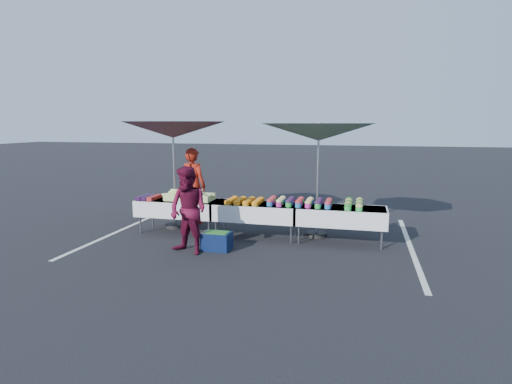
% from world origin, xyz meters
% --- Properties ---
extents(ground, '(80.00, 80.00, 0.00)m').
position_xyz_m(ground, '(0.00, 0.00, 0.00)').
color(ground, black).
extents(stripe_left, '(0.10, 5.00, 0.00)m').
position_xyz_m(stripe_left, '(-3.20, 0.00, 0.00)').
color(stripe_left, silver).
rests_on(stripe_left, ground).
extents(stripe_right, '(0.10, 5.00, 0.00)m').
position_xyz_m(stripe_right, '(3.20, 0.00, 0.00)').
color(stripe_right, silver).
rests_on(stripe_right, ground).
extents(table_left, '(1.86, 0.81, 0.75)m').
position_xyz_m(table_left, '(-1.80, 0.00, 0.58)').
color(table_left, white).
rests_on(table_left, ground).
extents(table_center, '(1.86, 0.81, 0.75)m').
position_xyz_m(table_center, '(0.00, 0.00, 0.58)').
color(table_center, white).
rests_on(table_center, ground).
extents(table_right, '(1.86, 0.81, 0.75)m').
position_xyz_m(table_right, '(1.80, 0.00, 0.58)').
color(table_right, white).
rests_on(table_right, ground).
extents(berry_punnets, '(0.40, 0.54, 0.08)m').
position_xyz_m(berry_punnets, '(-2.51, -0.06, 0.79)').
color(berry_punnets, black).
rests_on(berry_punnets, table_left).
extents(corn_pile, '(1.16, 0.57, 0.26)m').
position_xyz_m(corn_pile, '(-1.56, 0.04, 0.84)').
color(corn_pile, '#C9DD71').
rests_on(corn_pile, table_left).
extents(plastic_bags, '(0.30, 0.25, 0.05)m').
position_xyz_m(plastic_bags, '(-1.50, -0.30, 0.78)').
color(plastic_bags, white).
rests_on(plastic_bags, table_left).
extents(carrot_bowls, '(0.75, 0.69, 0.11)m').
position_xyz_m(carrot_bowls, '(-0.25, -0.01, 0.80)').
color(carrot_bowls, '#C48215').
rests_on(carrot_bowls, table_center).
extents(potato_cups, '(1.34, 0.58, 0.16)m').
position_xyz_m(potato_cups, '(0.95, 0.00, 0.83)').
color(potato_cups, '#2569AE').
rests_on(potato_cups, table_right).
extents(bean_baskets, '(0.36, 0.86, 0.15)m').
position_xyz_m(bean_baskets, '(2.06, 0.08, 0.82)').
color(bean_baskets, green).
rests_on(bean_baskets, table_right).
extents(vendor, '(0.75, 0.56, 1.87)m').
position_xyz_m(vendor, '(-1.85, 0.99, 0.93)').
color(vendor, maroon).
rests_on(vendor, ground).
extents(customer, '(0.97, 0.86, 1.67)m').
position_xyz_m(customer, '(-0.96, -1.43, 0.83)').
color(customer, '#590D27').
rests_on(customer, ground).
extents(umbrella_left, '(2.79, 2.79, 2.53)m').
position_xyz_m(umbrella_left, '(-2.08, 0.40, 2.29)').
color(umbrella_left, black).
rests_on(umbrella_left, ground).
extents(umbrella_right, '(2.92, 2.92, 2.49)m').
position_xyz_m(umbrella_right, '(1.27, 0.40, 2.26)').
color(umbrella_right, black).
rests_on(umbrella_right, ground).
extents(storage_bin, '(0.56, 0.42, 0.36)m').
position_xyz_m(storage_bin, '(-0.52, -1.09, 0.18)').
color(storage_bin, '#0C193F').
rests_on(storage_bin, ground).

